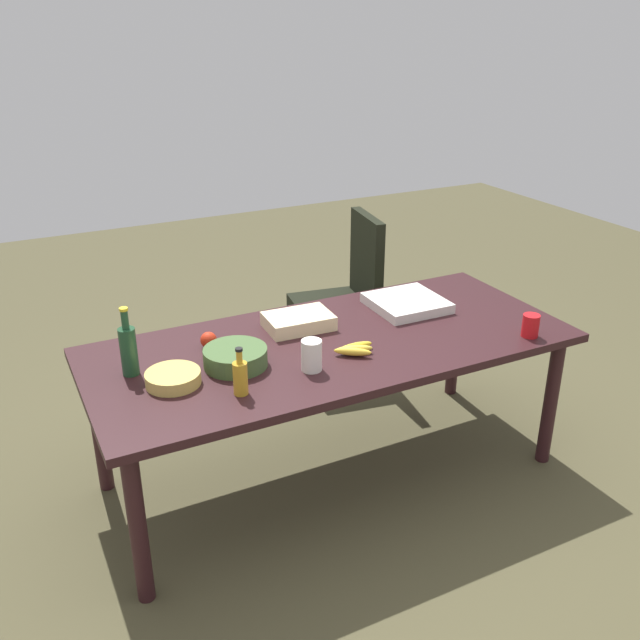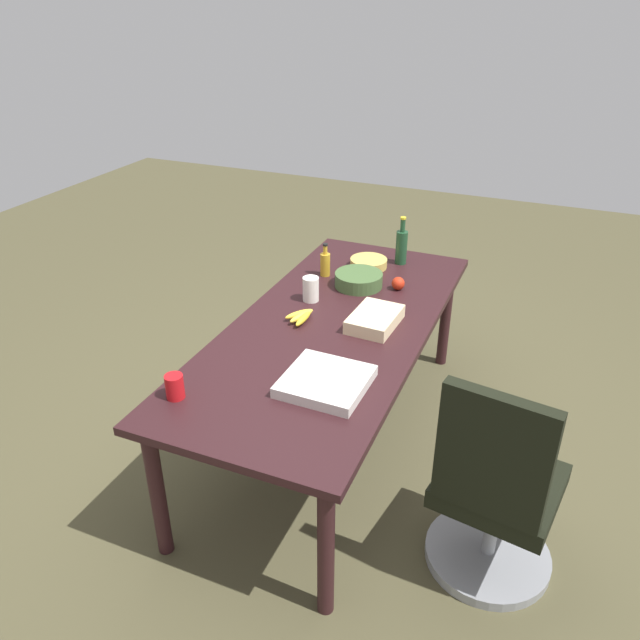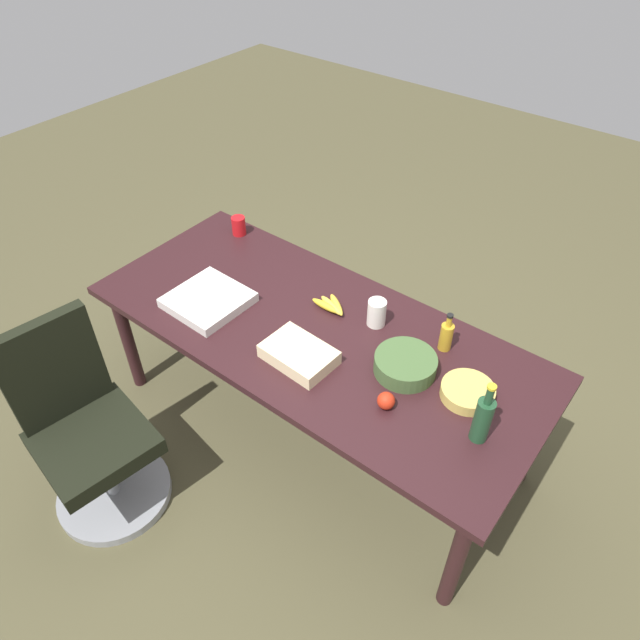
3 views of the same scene
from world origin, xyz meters
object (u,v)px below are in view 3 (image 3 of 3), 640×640
Objects in this scene: pizza_box at (208,300)px; dressing_bottle at (446,336)px; chip_bowl at (467,392)px; sheet_cake at (299,354)px; apple_red at (386,401)px; wine_bottle at (483,419)px; red_solo_cup at (239,226)px; mayo_jar at (377,313)px; conference_table at (315,339)px; banana_bunch at (331,305)px; salad_bowl at (405,364)px; office_chair at (91,441)px.

dressing_bottle is (-1.10, -0.45, 0.05)m from pizza_box.
sheet_cake is at bearing 21.34° from chip_bowl.
dressing_bottle is (-0.02, -0.47, 0.04)m from apple_red.
wine_bottle is (-0.84, -0.11, 0.08)m from sheet_cake.
red_solo_cup is at bearing -31.83° from sheet_cake.
sheet_cake is at bearing 72.10° from mayo_jar.
red_solo_cup is (1.64, -0.31, 0.03)m from chip_bowl.
mayo_jar is at bearing -14.51° from chip_bowl.
mayo_jar reaches higher than conference_table.
chip_bowl is at bearing 137.57° from dressing_bottle.
dressing_bottle reaches higher than conference_table.
banana_bunch is at bearing -74.85° from sheet_cake.
mayo_jar is 0.68× the size of dressing_bottle.
dressing_bottle is (-0.07, -0.24, 0.04)m from salad_bowl.
salad_bowl reaches higher than conference_table.
chip_bowl is 1.12× the size of dressing_bottle.
salad_bowl is 1.39× the size of banana_bunch.
office_chair reaches higher than mayo_jar.
office_chair is 1.42m from apple_red.
office_chair reaches higher than chip_bowl.
pizza_box is 1.57× the size of chip_bowl.
salad_bowl reaches higher than chip_bowl.
sheet_cake is (-0.08, 0.21, 0.11)m from conference_table.
office_chair is 7.47× the size of mayo_jar.
pizza_box is 1.79× the size of banana_bunch.
pizza_box is 1.05m from salad_bowl.
apple_red is at bearing -145.38° from office_chair.
sheet_cake is at bearing 44.75° from dressing_bottle.
conference_table is at bearing -20.07° from apple_red.
office_chair is at bearing 49.15° from sheet_cake.
chip_bowl is (0.14, -0.17, -0.09)m from wine_bottle.
apple_red is at bearing 87.55° from dressing_bottle.
dressing_bottle is at bearing -92.45° from apple_red.
sheet_cake reaches higher than chip_bowl.
chip_bowl reaches higher than banana_bunch.
sheet_cake is 0.39m from banana_bunch.
wine_bottle is 1.84m from red_solo_cup.
conference_table is 0.79m from chip_bowl.
apple_red is at bearing 14.18° from wine_bottle.
conference_table is 11.31× the size of banana_bunch.
red_solo_cup is at bearing -78.14° from office_chair.
sheet_cake is 0.46m from apple_red.
wine_bottle is at bearing 155.91° from mayo_jar.
dressing_bottle is (-1.42, 0.11, 0.02)m from red_solo_cup.
sheet_cake reaches higher than banana_bunch.
salad_bowl is at bearing -137.04° from office_chair.
dressing_bottle is at bearing -42.43° from chip_bowl.
red_solo_cup is 0.55× the size of banana_bunch.
mayo_jar reaches higher than apple_red.
sheet_cake is (-0.66, -0.76, 0.38)m from office_chair.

